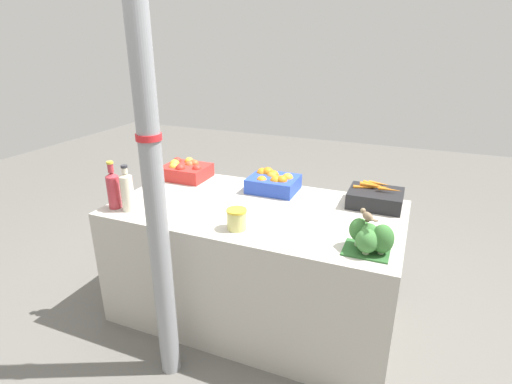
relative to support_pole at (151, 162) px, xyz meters
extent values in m
plane|color=#605E59|center=(0.25, 0.65, -1.21)|extent=(10.00, 10.00, 0.00)
cube|color=#B7B2A8|center=(0.25, 0.65, -0.83)|extent=(1.76, 0.95, 0.77)
cylinder|color=gray|center=(0.00, 0.00, 0.00)|extent=(0.10, 0.10, 2.42)
cylinder|color=red|center=(0.00, 0.00, 0.12)|extent=(0.12, 0.12, 0.03)
cube|color=red|center=(-0.44, 0.96, -0.39)|extent=(0.32, 0.27, 0.10)
sphere|color=red|center=(-0.44, 0.88, -0.35)|extent=(0.07, 0.07, 0.07)
sphere|color=gold|center=(-0.55, 0.98, -0.36)|extent=(0.08, 0.08, 0.08)
sphere|color=red|center=(-0.55, 1.03, -0.35)|extent=(0.07, 0.07, 0.07)
sphere|color=gold|center=(-0.50, 0.90, -0.35)|extent=(0.07, 0.07, 0.07)
sphere|color=#BC562D|center=(-0.40, 1.02, -0.35)|extent=(0.07, 0.07, 0.07)
sphere|color=#BC562D|center=(-0.43, 1.00, -0.36)|extent=(0.08, 0.08, 0.08)
sphere|color=gold|center=(-0.47, 1.06, -0.34)|extent=(0.07, 0.07, 0.07)
sphere|color=red|center=(-0.33, 0.93, -0.35)|extent=(0.07, 0.07, 0.07)
sphere|color=#BC562D|center=(-0.41, 1.02, -0.35)|extent=(0.08, 0.08, 0.08)
cube|color=#2847B7|center=(0.25, 0.96, -0.39)|extent=(0.32, 0.27, 0.10)
sphere|color=orange|center=(0.14, 1.03, -0.36)|extent=(0.09, 0.09, 0.09)
sphere|color=orange|center=(0.18, 1.03, -0.35)|extent=(0.08, 0.08, 0.08)
sphere|color=orange|center=(0.32, 0.91, -0.35)|extent=(0.08, 0.08, 0.08)
sphere|color=orange|center=(0.23, 1.00, -0.35)|extent=(0.08, 0.08, 0.08)
sphere|color=orange|center=(0.28, 0.91, -0.36)|extent=(0.08, 0.08, 0.08)
sphere|color=orange|center=(0.19, 0.89, -0.36)|extent=(0.07, 0.07, 0.07)
sphere|color=orange|center=(0.34, 0.99, -0.35)|extent=(0.08, 0.08, 0.08)
sphere|color=orange|center=(0.23, 1.00, -0.36)|extent=(0.08, 0.08, 0.08)
cube|color=black|center=(0.92, 0.96, -0.39)|extent=(0.32, 0.27, 0.10)
cone|color=orange|center=(0.91, 1.02, -0.33)|extent=(0.16, 0.08, 0.03)
cone|color=orange|center=(1.00, 0.96, -0.32)|extent=(0.14, 0.02, 0.02)
cone|color=orange|center=(0.92, 1.07, -0.33)|extent=(0.13, 0.04, 0.03)
cone|color=orange|center=(0.91, 1.01, -0.34)|extent=(0.16, 0.08, 0.02)
cone|color=orange|center=(0.88, 0.99, -0.32)|extent=(0.14, 0.04, 0.03)
cone|color=orange|center=(0.86, 0.99, -0.34)|extent=(0.16, 0.06, 0.02)
cone|color=orange|center=(0.89, 0.99, -0.33)|extent=(0.14, 0.07, 0.03)
cube|color=#2D602D|center=(0.95, 0.36, -0.44)|extent=(0.22, 0.18, 0.01)
ellipsoid|color=#427F3D|center=(0.96, 0.36, -0.36)|extent=(0.10, 0.10, 0.14)
cylinder|color=#B2C693|center=(0.96, 0.36, -0.42)|extent=(0.03, 0.03, 0.02)
ellipsoid|color=#427F3D|center=(0.96, 0.32, -0.37)|extent=(0.11, 0.11, 0.12)
cylinder|color=#B2C693|center=(0.96, 0.32, -0.42)|extent=(0.03, 0.03, 0.02)
ellipsoid|color=#387033|center=(1.02, 0.35, -0.36)|extent=(0.11, 0.11, 0.14)
cylinder|color=#B2C693|center=(1.02, 0.35, -0.42)|extent=(0.03, 0.03, 0.02)
ellipsoid|color=#387033|center=(0.91, 0.39, -0.35)|extent=(0.10, 0.10, 0.12)
cylinder|color=#B2C693|center=(0.91, 0.39, -0.42)|extent=(0.03, 0.03, 0.02)
cylinder|color=#B2333D|center=(-0.55, 0.32, -0.34)|extent=(0.08, 0.08, 0.20)
cone|color=#B2333D|center=(-0.55, 0.32, -0.23)|extent=(0.08, 0.08, 0.03)
cylinder|color=#B2333D|center=(-0.55, 0.32, -0.19)|extent=(0.03, 0.03, 0.05)
cylinder|color=gold|center=(-0.55, 0.32, -0.15)|extent=(0.04, 0.04, 0.01)
cylinder|color=beige|center=(-0.44, 0.32, -0.33)|extent=(0.08, 0.08, 0.22)
cone|color=beige|center=(-0.44, 0.32, -0.22)|extent=(0.08, 0.08, 0.02)
cylinder|color=beige|center=(-0.44, 0.32, -0.19)|extent=(0.03, 0.03, 0.04)
cylinder|color=#2D2D33|center=(-0.44, 0.32, -0.17)|extent=(0.04, 0.04, 0.01)
cylinder|color=#D1CC75|center=(0.27, 0.34, -0.39)|extent=(0.11, 0.11, 0.10)
cylinder|color=gold|center=(0.27, 0.34, -0.33)|extent=(0.11, 0.11, 0.01)
cube|color=#4C3D2D|center=(0.94, 0.36, -0.28)|extent=(0.02, 0.02, 0.01)
ellipsoid|color=#7A664C|center=(0.94, 0.36, -0.26)|extent=(0.07, 0.08, 0.04)
sphere|color=#897556|center=(0.91, 0.40, -0.25)|extent=(0.03, 0.03, 0.03)
cone|color=#4C3D28|center=(0.91, 0.41, -0.25)|extent=(0.02, 0.02, 0.01)
cube|color=#7A664C|center=(0.98, 0.32, -0.26)|extent=(0.04, 0.04, 0.01)
camera|label=1|loc=(1.11, -1.43, 0.53)|focal=28.00mm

